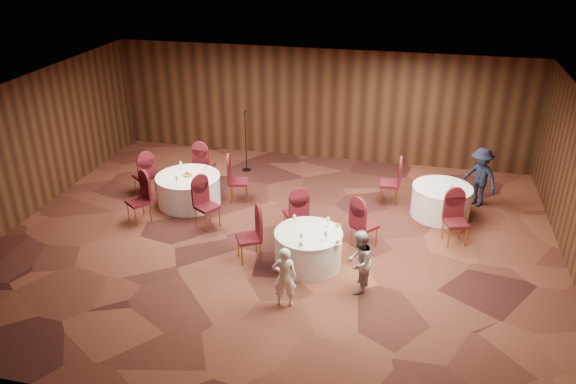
% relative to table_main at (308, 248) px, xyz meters
% --- Properties ---
extents(ground, '(12.00, 12.00, 0.00)m').
position_rel_table_main_xyz_m(ground, '(-0.85, 0.79, -0.38)').
color(ground, black).
rests_on(ground, ground).
extents(room_shell, '(12.00, 12.00, 12.00)m').
position_rel_table_main_xyz_m(room_shell, '(-0.85, 0.79, 1.59)').
color(room_shell, silver).
rests_on(room_shell, ground).
extents(table_main, '(1.37, 1.37, 0.74)m').
position_rel_table_main_xyz_m(table_main, '(0.00, 0.00, 0.00)').
color(table_main, silver).
rests_on(table_main, ground).
extents(table_left, '(1.57, 1.57, 0.74)m').
position_rel_table_main_xyz_m(table_left, '(-3.40, 2.03, 0.00)').
color(table_left, silver).
rests_on(table_left, ground).
extents(table_right, '(1.39, 1.39, 0.74)m').
position_rel_table_main_xyz_m(table_right, '(2.64, 2.80, 0.00)').
color(table_right, silver).
rests_on(table_right, ground).
extents(chairs_main, '(2.97, 1.97, 1.00)m').
position_rel_table_main_xyz_m(chairs_main, '(-0.24, 0.69, 0.12)').
color(chairs_main, '#410D18').
rests_on(chairs_main, ground).
extents(chairs_left, '(3.12, 3.06, 1.00)m').
position_rel_table_main_xyz_m(chairs_left, '(-3.44, 2.03, 0.12)').
color(chairs_left, '#410D18').
rests_on(chairs_left, ground).
extents(chairs_right, '(2.12, 2.30, 1.00)m').
position_rel_table_main_xyz_m(chairs_right, '(2.16, 2.40, 0.12)').
color(chairs_right, '#410D18').
rests_on(chairs_right, ground).
extents(tabletop_main, '(1.09, 1.07, 0.22)m').
position_rel_table_main_xyz_m(tabletop_main, '(0.22, -0.09, 0.46)').
color(tabletop_main, silver).
rests_on(tabletop_main, table_main).
extents(tabletop_left, '(0.78, 0.90, 0.22)m').
position_rel_table_main_xyz_m(tabletop_left, '(-3.40, 2.04, 0.45)').
color(tabletop_left, silver).
rests_on(tabletop_left, table_left).
extents(tabletop_right, '(0.08, 0.08, 0.22)m').
position_rel_table_main_xyz_m(tabletop_right, '(2.81, 2.54, 0.52)').
color(tabletop_right, silver).
rests_on(tabletop_right, table_right).
extents(mic_stand, '(0.24, 0.24, 1.72)m').
position_rel_table_main_xyz_m(mic_stand, '(-2.63, 4.36, 0.14)').
color(mic_stand, black).
rests_on(mic_stand, ground).
extents(woman_a, '(0.49, 0.37, 1.20)m').
position_rel_table_main_xyz_m(woman_a, '(-0.16, -1.42, 0.23)').
color(woman_a, white).
rests_on(woman_a, ground).
extents(woman_b, '(0.55, 0.67, 1.26)m').
position_rel_table_main_xyz_m(woman_b, '(1.09, -0.68, 0.26)').
color(woman_b, '#A5A5AA').
rests_on(woman_b, ground).
extents(man_c, '(1.08, 1.04, 1.48)m').
position_rel_table_main_xyz_m(man_c, '(3.53, 3.59, 0.37)').
color(man_c, black).
rests_on(man_c, ground).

